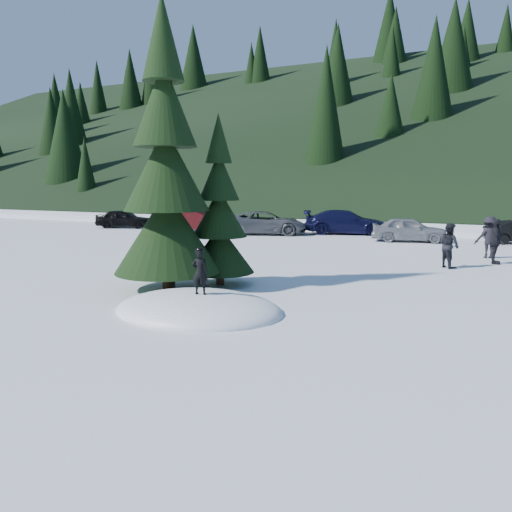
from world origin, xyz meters
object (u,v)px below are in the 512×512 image
at_px(adult_1, 496,242).
at_px(child_skier, 200,272).
at_px(car_4, 409,229).
at_px(car_0, 124,219).
at_px(spruce_tall, 166,180).
at_px(car_1, 199,221).
at_px(adult_2, 489,237).
at_px(car_2, 266,223).
at_px(car_3, 346,222).
at_px(spruce_short, 219,219).
at_px(adult_0, 449,245).

bearing_deg(adult_1, child_skier, 146.90).
bearing_deg(car_4, car_0, 79.22).
distance_m(spruce_tall, car_1, 18.78).
distance_m(adult_2, car_1, 18.40).
distance_m(car_2, car_3, 5.15).
bearing_deg(adult_2, car_3, -56.88).
bearing_deg(child_skier, spruce_short, -85.76).
bearing_deg(spruce_tall, car_1, 119.32).
relative_size(child_skier, car_0, 0.28).
bearing_deg(car_3, car_4, -137.18).
bearing_deg(car_4, spruce_tall, 153.47).
bearing_deg(car_0, car_4, -109.32).
relative_size(spruce_short, adult_1, 2.94).
xyz_separation_m(adult_2, car_2, (-13.02, 5.08, -0.17)).
relative_size(car_1, car_4, 1.06).
bearing_deg(car_4, child_skier, 162.11).
relative_size(adult_2, car_3, 0.34).
height_order(spruce_tall, spruce_short, spruce_tall).
xyz_separation_m(adult_0, adult_2, (1.34, 3.44, 0.04)).
bearing_deg(adult_0, car_3, -11.66).
distance_m(adult_0, car_4, 8.75).
relative_size(child_skier, car_3, 0.21).
relative_size(car_0, car_2, 0.75).
bearing_deg(car_3, car_0, 83.34).
height_order(adult_0, car_4, adult_0).
bearing_deg(child_skier, car_4, -114.70).
bearing_deg(car_0, spruce_short, -151.32).
bearing_deg(child_skier, car_1, -75.46).
relative_size(adult_2, car_4, 0.45).
relative_size(spruce_tall, adult_2, 4.73).
xyz_separation_m(adult_1, car_4, (-4.37, 6.55, -0.22)).
bearing_deg(spruce_tall, car_2, 104.70).
xyz_separation_m(spruce_short, car_4, (3.57, 14.94, -1.41)).
xyz_separation_m(adult_0, car_3, (-7.12, 10.91, -0.10)).
bearing_deg(adult_0, car_1, 18.78).
bearing_deg(car_2, spruce_tall, 174.42).
bearing_deg(adult_1, car_1, 66.75).
xyz_separation_m(spruce_tall, adult_2, (8.68, 11.48, -2.41)).
xyz_separation_m(spruce_short, adult_2, (7.68, 10.08, -1.19)).
distance_m(child_skier, adult_2, 14.81).
height_order(spruce_short, car_1, spruce_short).
height_order(spruce_tall, car_0, spruce_tall).
distance_m(car_3, car_4, 5.08).
relative_size(spruce_tall, car_1, 1.99).
height_order(adult_2, car_1, adult_2).
relative_size(adult_1, car_4, 0.45).
bearing_deg(adult_2, car_0, -26.63).
height_order(spruce_tall, car_3, spruce_tall).
distance_m(spruce_tall, adult_0, 11.15).
bearing_deg(car_0, car_1, -110.11).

